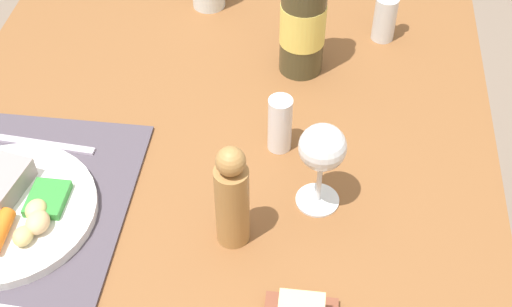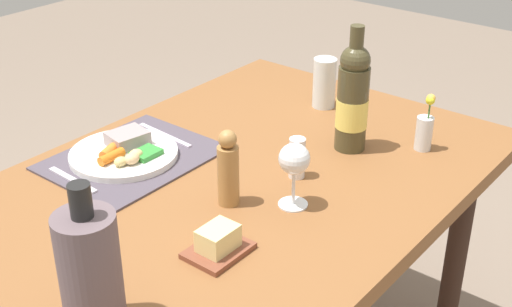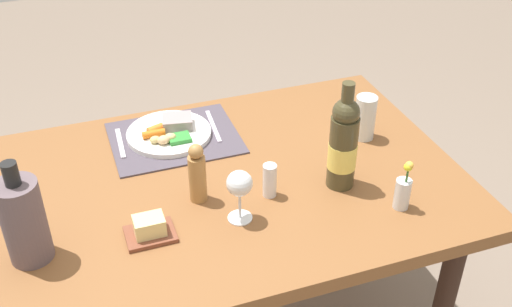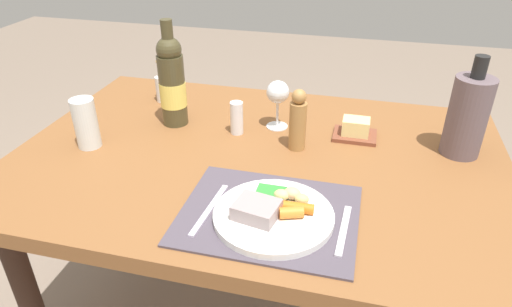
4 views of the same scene
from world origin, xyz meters
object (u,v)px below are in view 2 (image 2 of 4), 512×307
object	(u,v)px
flower_vase	(425,129)
salt_shaker	(297,158)
dinner_plate	(125,152)
fork	(165,135)
pepper_mill	(228,169)
dining_table	(237,207)
cooler_bottle	(90,271)
water_tumbler	(324,86)
wine_glass	(294,161)
wine_bottle	(353,99)
knife	(73,180)
butter_dish	(218,243)

from	to	relation	value
flower_vase	salt_shaker	size ratio (longest dim) A/B	1.52
dinner_plate	fork	bearing A→B (deg)	-176.89
flower_vase	pepper_mill	world-z (taller)	pepper_mill
flower_vase	salt_shaker	xyz separation A→B (m)	(0.33, -0.17, -0.01)
dining_table	fork	size ratio (longest dim) A/B	6.88
cooler_bottle	salt_shaker	xyz separation A→B (m)	(-0.65, -0.04, -0.07)
fork	cooler_bottle	size ratio (longest dim) A/B	0.70
water_tumbler	salt_shaker	bearing A→B (deg)	25.11
wine_glass	flower_vase	bearing A→B (deg)	166.79
wine_glass	wine_bottle	xyz separation A→B (m)	(-0.33, -0.05, 0.03)
cooler_bottle	salt_shaker	world-z (taller)	cooler_bottle
fork	flower_vase	distance (m)	0.69
knife	water_tumbler	bearing A→B (deg)	166.73
wine_glass	salt_shaker	bearing A→B (deg)	-147.78
wine_glass	cooler_bottle	bearing A→B (deg)	-3.66
cooler_bottle	pepper_mill	distance (m)	0.47
water_tumbler	wine_bottle	distance (m)	0.29
butter_dish	pepper_mill	bearing A→B (deg)	-145.69
dinner_plate	butter_dish	distance (m)	0.48
dinner_plate	wine_glass	size ratio (longest dim) A/B	1.78
dining_table	pepper_mill	distance (m)	0.21
dining_table	salt_shaker	xyz separation A→B (m)	(-0.10, 0.11, 0.14)
cooler_bottle	fork	bearing A→B (deg)	-143.88
cooler_bottle	dining_table	bearing A→B (deg)	-165.05
water_tumbler	pepper_mill	xyz separation A→B (m)	(0.60, 0.14, 0.02)
flower_vase	dining_table	bearing A→B (deg)	-34.15
salt_shaker	fork	bearing A→B (deg)	-82.84
dinner_plate	flower_vase	xyz separation A→B (m)	(-0.53, 0.57, 0.04)
dining_table	dinner_plate	world-z (taller)	dinner_plate
butter_dish	water_tumbler	bearing A→B (deg)	-161.90
wine_bottle	pepper_mill	size ratio (longest dim) A/B	1.81
cooler_bottle	water_tumbler	world-z (taller)	cooler_bottle
water_tumbler	butter_dish	bearing A→B (deg)	18.10
flower_vase	water_tumbler	distance (m)	0.37
dinner_plate	knife	size ratio (longest dim) A/B	1.58
fork	knife	bearing A→B (deg)	4.44
dinner_plate	wine_glass	distance (m)	0.48
flower_vase	wine_glass	distance (m)	0.46
salt_shaker	butter_dish	bearing A→B (deg)	9.61
knife	butter_dish	xyz separation A→B (m)	(-0.00, 0.46, 0.02)
pepper_mill	wine_glass	bearing A→B (deg)	124.87
water_tumbler	cooler_bottle	bearing A→B (deg)	11.97
cooler_bottle	wine_glass	xyz separation A→B (m)	(-0.54, 0.03, -0.01)
dining_table	cooler_bottle	size ratio (longest dim) A/B	4.84
cooler_bottle	flower_vase	bearing A→B (deg)	172.01
fork	water_tumbler	bearing A→B (deg)	158.43
water_tumbler	dinner_plate	bearing A→B (deg)	-19.21
wine_bottle	pepper_mill	xyz separation A→B (m)	(0.41, -0.07, -0.05)
dinner_plate	butter_dish	bearing A→B (deg)	70.98
dining_table	knife	distance (m)	0.40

